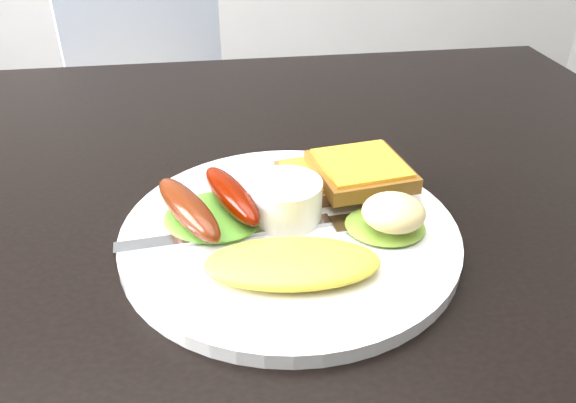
# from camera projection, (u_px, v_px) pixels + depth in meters

# --- Properties ---
(dining_table) EXTENTS (1.20, 0.80, 0.04)m
(dining_table) POSITION_uv_depth(u_px,v_px,m) (159.00, 212.00, 0.55)
(dining_table) COLOR black
(dining_table) RESTS_ON ground
(dining_chair) EXTENTS (0.51, 0.51, 0.05)m
(dining_chair) POSITION_uv_depth(u_px,v_px,m) (148.00, 132.00, 1.36)
(dining_chair) COLOR tan
(dining_chair) RESTS_ON ground
(plate) EXTENTS (0.28, 0.28, 0.01)m
(plate) POSITION_uv_depth(u_px,v_px,m) (290.00, 234.00, 0.48)
(plate) COLOR white
(plate) RESTS_ON dining_table
(lettuce_left) EXTENTS (0.10, 0.09, 0.01)m
(lettuce_left) POSITION_uv_depth(u_px,v_px,m) (216.00, 216.00, 0.48)
(lettuce_left) COLOR #3C9721
(lettuce_left) RESTS_ON plate
(lettuce_right) EXTENTS (0.08, 0.08, 0.01)m
(lettuce_right) POSITION_uv_depth(u_px,v_px,m) (385.00, 226.00, 0.47)
(lettuce_right) COLOR olive
(lettuce_right) RESTS_ON plate
(omelette) EXTENTS (0.14, 0.08, 0.02)m
(omelette) POSITION_uv_depth(u_px,v_px,m) (292.00, 263.00, 0.42)
(omelette) COLOR #F9E743
(omelette) RESTS_ON plate
(sausage_a) EXTENTS (0.07, 0.11, 0.03)m
(sausage_a) POSITION_uv_depth(u_px,v_px,m) (188.00, 208.00, 0.46)
(sausage_a) COLOR #622410
(sausage_a) RESTS_ON lettuce_left
(sausage_b) EXTENTS (0.06, 0.10, 0.02)m
(sausage_b) POSITION_uv_depth(u_px,v_px,m) (231.00, 195.00, 0.48)
(sausage_b) COLOR #671200
(sausage_b) RESTS_ON lettuce_left
(ramekin) EXTENTS (0.08, 0.08, 0.04)m
(ramekin) POSITION_uv_depth(u_px,v_px,m) (286.00, 201.00, 0.48)
(ramekin) COLOR white
(ramekin) RESTS_ON plate
(toast_a) EXTENTS (0.09, 0.09, 0.01)m
(toast_a) POSITION_uv_depth(u_px,v_px,m) (322.00, 180.00, 0.53)
(toast_a) COLOR brown
(toast_a) RESTS_ON plate
(toast_b) EXTENTS (0.09, 0.09, 0.01)m
(toast_b) POSITION_uv_depth(u_px,v_px,m) (360.00, 171.00, 0.52)
(toast_b) COLOR olive
(toast_b) RESTS_ON toast_a
(potato_salad) EXTENTS (0.06, 0.06, 0.03)m
(potato_salad) POSITION_uv_depth(u_px,v_px,m) (394.00, 212.00, 0.45)
(potato_salad) COLOR #F7E5AA
(potato_salad) RESTS_ON lettuce_right
(fork) EXTENTS (0.18, 0.03, 0.00)m
(fork) POSITION_uv_depth(u_px,v_px,m) (226.00, 234.00, 0.46)
(fork) COLOR #ADAFB7
(fork) RESTS_ON plate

